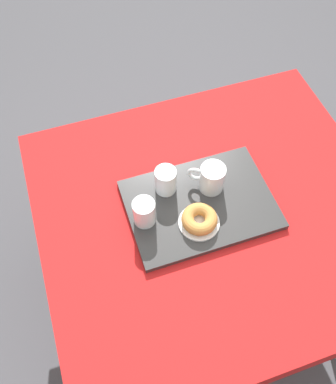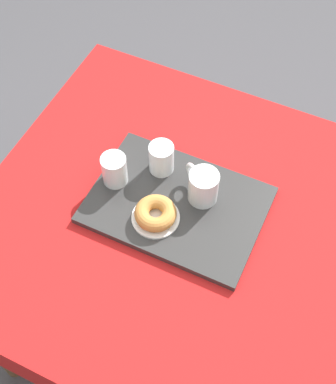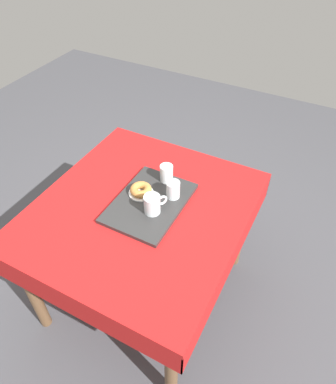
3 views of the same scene
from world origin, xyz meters
name	(u,v)px [view 1 (image 1 of 3)]	position (x,y,z in m)	size (l,w,h in m)	color
ground_plane	(200,289)	(0.00, 0.00, 0.00)	(6.00, 6.00, 0.00)	#47474C
dining_table	(212,225)	(0.00, 0.00, 0.66)	(1.14, 1.04, 0.77)	red
serving_tray	(200,204)	(0.04, -0.03, 0.78)	(0.47, 0.33, 0.02)	#2D2D2D
tea_mug_left	(211,178)	(-0.01, -0.08, 0.83)	(0.11, 0.09, 0.10)	white
water_glass_near	(166,181)	(0.13, -0.12, 0.83)	(0.07, 0.07, 0.09)	white
water_glass_far	(144,213)	(0.23, -0.03, 0.83)	(0.07, 0.07, 0.09)	white
donut_plate_left	(199,223)	(0.07, 0.04, 0.79)	(0.13, 0.13, 0.01)	white
sugar_donut_left	(199,219)	(0.07, 0.04, 0.81)	(0.11, 0.11, 0.04)	#BC7F3D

